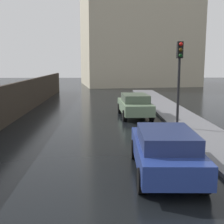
# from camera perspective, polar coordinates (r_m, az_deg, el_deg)

# --- Properties ---
(car_green_near_kerb) EXTENTS (1.87, 4.16, 1.36)m
(car_green_near_kerb) POSITION_cam_1_polar(r_m,az_deg,el_deg) (17.52, 4.41, 1.40)
(car_green_near_kerb) COLOR slate
(car_green_near_kerb) RESTS_ON ground
(car_blue_mid_road) EXTENTS (1.87, 4.10, 1.34)m
(car_blue_mid_road) POSITION_cam_1_polar(r_m,az_deg,el_deg) (8.63, 10.19, -7.21)
(car_blue_mid_road) COLOR navy
(car_blue_mid_road) RESTS_ON ground
(traffic_light) EXTENTS (0.26, 0.39, 3.98)m
(traffic_light) POSITION_cam_1_polar(r_m,az_deg,el_deg) (14.01, 12.85, 8.20)
(traffic_light) COLOR black
(traffic_light) RESTS_ON sidewalk_strip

